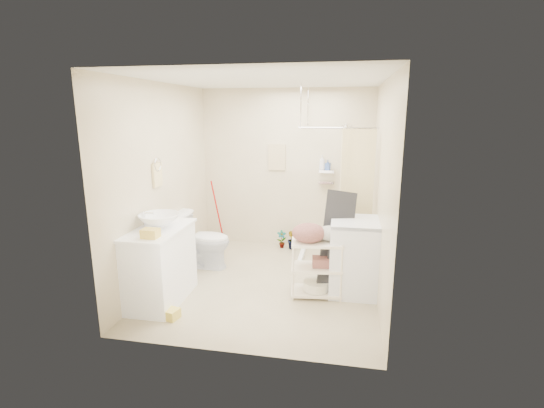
{
  "coord_description": "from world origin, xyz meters",
  "views": [
    {
      "loc": [
        0.97,
        -4.79,
        2.23
      ],
      "look_at": [
        0.02,
        0.25,
        1.03
      ],
      "focal_mm": 26.0,
      "sensor_mm": 36.0,
      "label": 1
    }
  ],
  "objects_px": {
    "vanity": "(160,265)",
    "washing_machine": "(356,256)",
    "laundry_rack": "(317,263)",
    "toilet": "(203,240)"
  },
  "relations": [
    {
      "from": "vanity",
      "to": "toilet",
      "type": "height_order",
      "value": "vanity"
    },
    {
      "from": "toilet",
      "to": "laundry_rack",
      "type": "relative_size",
      "value": 0.97
    },
    {
      "from": "vanity",
      "to": "washing_machine",
      "type": "xyz_separation_m",
      "value": [
        2.3,
        0.68,
        0.02
      ]
    },
    {
      "from": "vanity",
      "to": "washing_machine",
      "type": "distance_m",
      "value": 2.4
    },
    {
      "from": "vanity",
      "to": "laundry_rack",
      "type": "distance_m",
      "value": 1.89
    },
    {
      "from": "toilet",
      "to": "laundry_rack",
      "type": "height_order",
      "value": "laundry_rack"
    },
    {
      "from": "vanity",
      "to": "washing_machine",
      "type": "bearing_deg",
      "value": 16.16
    },
    {
      "from": "toilet",
      "to": "vanity",
      "type": "bearing_deg",
      "value": 175.65
    },
    {
      "from": "vanity",
      "to": "laundry_rack",
      "type": "height_order",
      "value": "vanity"
    },
    {
      "from": "washing_machine",
      "to": "laundry_rack",
      "type": "xyz_separation_m",
      "value": [
        -0.47,
        -0.21,
        -0.04
      ]
    }
  ]
}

